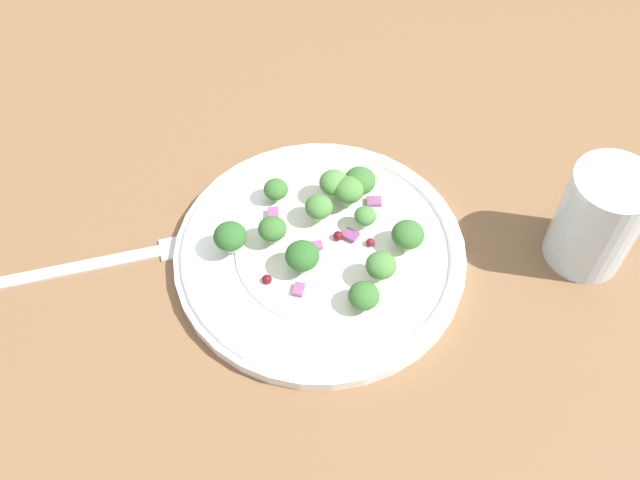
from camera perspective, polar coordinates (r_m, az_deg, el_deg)
The scene contains 25 objects.
ground_plane at distance 67.03cm, azimuth -0.32°, elevation -0.85°, with size 180.00×180.00×2.00cm, color brown.
plate at distance 64.67cm, azimuth 0.00°, elevation -0.96°, with size 26.22×26.22×1.70cm.
dressing_pool at distance 64.31cm, azimuth 0.00°, elevation -0.73°, with size 15.21×15.21×0.20cm, color white.
broccoli_floret_0 at distance 64.70cm, azimuth -0.09°, elevation 2.61°, with size 2.54×2.54×2.57cm.
broccoli_floret_1 at distance 66.03cm, azimuth 1.11°, elevation 4.54°, with size 2.72×2.72×2.76cm.
broccoli_floret_2 at distance 61.39cm, azimuth -1.42°, elevation -1.31°, with size 2.97×2.97×3.01cm.
broccoli_floret_3 at distance 63.07cm, azimuth -7.15°, elevation 0.26°, with size 2.92×2.92×2.96cm.
broccoli_floret_4 at distance 63.41cm, azimuth -3.80°, elevation 0.85°, with size 2.54×2.54×2.57cm.
broccoli_floret_5 at distance 64.48cm, azimuth 3.61°, elevation 1.90°, with size 2.00×2.00×2.02cm.
broccoli_floret_6 at distance 66.86cm, azimuth -3.52°, elevation 4.01°, with size 2.29×2.29×2.32cm.
broccoli_floret_7 at distance 60.74cm, azimuth 4.68°, elevation -2.24°, with size 2.64×2.64×2.67cm.
broccoli_floret_8 at distance 59.89cm, azimuth 3.50°, elevation -4.48°, with size 2.66×2.66×2.69cm.
broccoli_floret_9 at distance 66.52cm, azimuth 3.34°, elevation 4.58°, with size 2.96×2.96×3.00cm.
broccoli_floret_10 at distance 65.49cm, azimuth 2.36°, elevation 3.90°, with size 2.81×2.81×2.85cm.
broccoli_floret_11 at distance 63.51cm, azimuth 6.98°, elevation 0.39°, with size 2.91×2.91×2.94cm.
cranberry_0 at distance 62.11cm, azimuth -4.01°, elevation -3.31°, with size 0.87×0.87×0.87cm, color maroon.
cranberry_1 at distance 64.36cm, azimuth 4.02°, elevation -0.19°, with size 0.79×0.79×0.79cm, color maroon.
cranberry_2 at distance 64.59cm, azimuth 1.44°, elevation 0.34°, with size 0.88×0.88×0.88cm, color maroon.
onion_bit_0 at distance 63.86cm, azimuth -0.32°, elevation -0.44°, with size 0.84×1.11×0.36cm, color #934C84.
onion_bit_1 at distance 64.67cm, azimuth 2.46°, elevation 0.41°, with size 1.31×1.03×0.34cm, color #843D75.
onion_bit_2 at distance 66.18cm, azimuth -3.72°, elevation 2.14°, with size 0.97×1.18×0.46cm, color #934C84.
onion_bit_3 at distance 67.42cm, azimuth 4.31°, elevation 3.04°, with size 1.02×1.40×0.55cm, color #934C84.
onion_bit_4 at distance 61.52cm, azimuth -1.69°, elevation -3.95°, with size 0.89×1.20×0.43cm, color #934C84.
fork at distance 67.61cm, azimuth -16.31°, elevation -1.55°, with size 12.19×16.24×0.50cm.
water_glass at distance 66.10cm, azimuth 21.21°, elevation 1.59°, with size 7.03×7.03×10.09cm, color silver.
Camera 1 is at (25.36, -29.08, 53.82)cm, focal length 40.31 mm.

